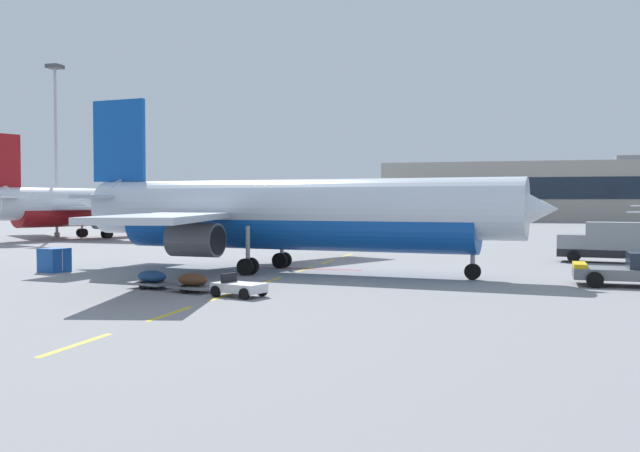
# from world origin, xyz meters

# --- Properties ---
(ground) EXTENTS (400.00, 400.00, 0.00)m
(ground) POSITION_xyz_m (40.00, 40.00, 0.00)
(ground) COLOR gray
(apron_paint_markings) EXTENTS (8.00, 93.84, 0.01)m
(apron_paint_markings) POSITION_xyz_m (18.00, 37.00, 0.00)
(apron_paint_markings) COLOR yellow
(apron_paint_markings) RESTS_ON ground
(airliner_foreground) EXTENTS (34.82, 34.41, 12.20)m
(airliner_foreground) POSITION_xyz_m (17.24, 19.47, 3.95)
(airliner_foreground) COLOR silver
(airliner_foreground) RESTS_ON ground
(pushback_tug) EXTENTS (6.11, 3.38, 2.08)m
(pushback_tug) POSITION_xyz_m (38.52, 17.06, 0.90)
(pushback_tug) COLOR slate
(pushback_tug) RESTS_ON ground
(airliner_mid_left) EXTENTS (33.51, 35.01, 12.64)m
(airliner_mid_left) POSITION_xyz_m (-20.15, 56.72, 4.09)
(airliner_mid_left) COLOR silver
(airliner_mid_left) RESTS_ON ground
(ground_power_truck) EXTENTS (7.27, 3.41, 3.14)m
(ground_power_truck) POSITION_xyz_m (39.17, 32.88, 1.65)
(ground_power_truck) COLOR black
(ground_power_truck) RESTS_ON ground
(baggage_train) EXTENTS (8.63, 4.04, 1.14)m
(baggage_train) POSITION_xyz_m (15.88, 8.27, 0.52)
(baggage_train) COLOR silver
(baggage_train) RESTS_ON ground
(uld_cargo_container) EXTENTS (1.95, 1.92, 1.60)m
(uld_cargo_container) POSITION_xyz_m (2.26, 15.49, 0.80)
(uld_cargo_container) COLOR #194C9E
(uld_cargo_container) RESTS_ON ground
(apron_light_mast_near) EXTENTS (1.80, 1.80, 22.83)m
(apron_light_mast_near) POSITION_xyz_m (-26.54, 55.65, 14.34)
(apron_light_mast_near) COLOR slate
(apron_light_mast_near) RESTS_ON ground
(terminal_satellite) EXTENTS (89.66, 25.63, 15.80)m
(terminal_satellite) POSITION_xyz_m (45.87, 158.08, 7.11)
(terminal_satellite) COLOR #9E998E
(terminal_satellite) RESTS_ON ground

